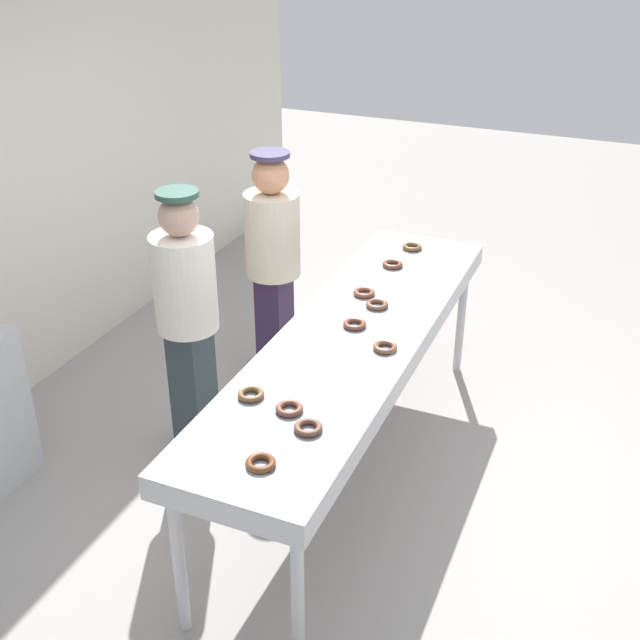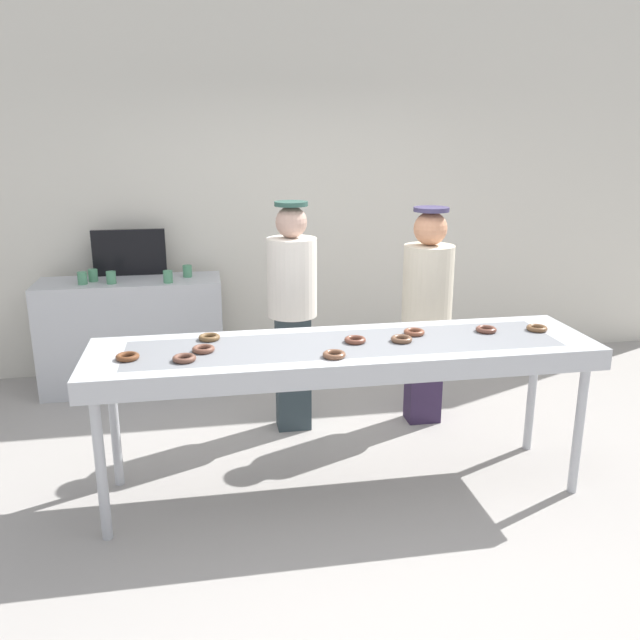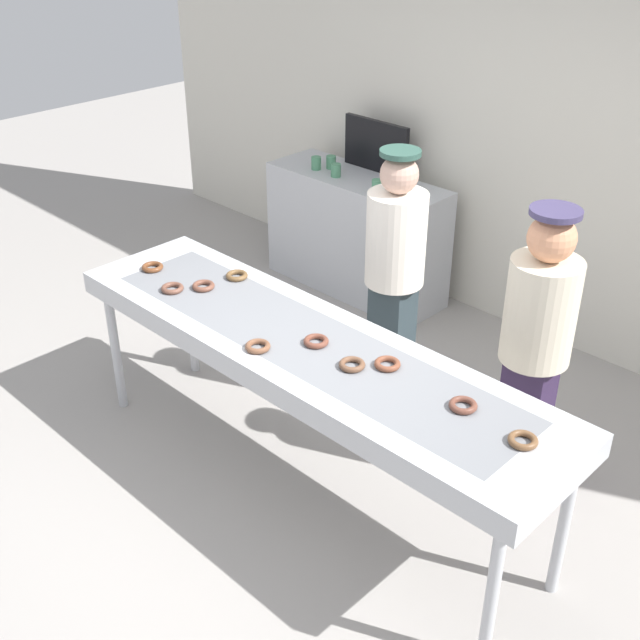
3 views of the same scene
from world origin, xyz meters
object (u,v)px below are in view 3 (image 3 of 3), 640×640
(paper_cup_2, at_px, (411,185))
(menu_display, at_px, (376,146))
(chocolate_donut_6, at_px, (237,276))
(paper_cup_1, at_px, (316,163))
(worker_assistant, at_px, (537,335))
(chocolate_donut_9, at_px, (258,346))
(paper_cup_0, at_px, (336,170))
(fryer_conveyor, at_px, (305,352))
(chocolate_donut_0, at_px, (172,288))
(chocolate_donut_5, at_px, (152,267))
(paper_cup_3, at_px, (331,162))
(chocolate_donut_4, at_px, (463,405))
(worker_baker, at_px, (395,268))
(chocolate_donut_8, at_px, (316,341))
(prep_counter, at_px, (356,234))
(chocolate_donut_7, at_px, (523,440))
(paper_cup_4, at_px, (377,187))
(chocolate_donut_3, at_px, (387,364))
(chocolate_donut_2, at_px, (352,365))
(chocolate_donut_1, at_px, (203,286))

(paper_cup_2, height_order, menu_display, menu_display)
(chocolate_donut_6, distance_m, paper_cup_1, 1.90)
(worker_assistant, bearing_deg, chocolate_donut_9, 47.75)
(paper_cup_0, bearing_deg, fryer_conveyor, -50.42)
(chocolate_donut_0, xyz_separation_m, chocolate_donut_5, (-0.30, 0.08, 0.00))
(paper_cup_3, bearing_deg, chocolate_donut_4, -35.99)
(worker_baker, bearing_deg, paper_cup_0, -32.81)
(chocolate_donut_8, relative_size, prep_counter, 0.08)
(fryer_conveyor, bearing_deg, chocolate_donut_8, 13.76)
(chocolate_donut_4, bearing_deg, chocolate_donut_7, -5.29)
(prep_counter, xyz_separation_m, paper_cup_4, (0.32, -0.15, 0.52))
(chocolate_donut_3, xyz_separation_m, chocolate_donut_5, (-1.65, -0.16, 0.00))
(fryer_conveyor, xyz_separation_m, paper_cup_3, (-1.67, 1.94, 0.12))
(chocolate_donut_2, relative_size, chocolate_donut_3, 1.00)
(chocolate_donut_0, relative_size, chocolate_donut_2, 1.00)
(paper_cup_0, relative_size, menu_display, 0.17)
(chocolate_donut_8, relative_size, worker_baker, 0.08)
(chocolate_donut_8, bearing_deg, paper_cup_4, 122.61)
(worker_baker, bearing_deg, worker_assistant, 178.81)
(chocolate_donut_3, bearing_deg, chocolate_donut_1, -175.18)
(chocolate_donut_1, relative_size, worker_assistant, 0.08)
(fryer_conveyor, bearing_deg, worker_baker, 101.20)
(worker_assistant, relative_size, paper_cup_4, 16.11)
(worker_assistant, bearing_deg, chocolate_donut_4, 95.10)
(worker_baker, bearing_deg, paper_cup_3, -32.89)
(chocolate_donut_2, height_order, chocolate_donut_4, same)
(chocolate_donut_0, xyz_separation_m, chocolate_donut_1, (0.10, 0.14, 0.00))
(chocolate_donut_0, bearing_deg, worker_baker, 55.53)
(chocolate_donut_6, bearing_deg, prep_counter, 109.99)
(chocolate_donut_7, distance_m, paper_cup_1, 3.46)
(chocolate_donut_7, distance_m, paper_cup_2, 2.88)
(paper_cup_1, bearing_deg, chocolate_donut_3, -38.61)
(fryer_conveyor, bearing_deg, chocolate_donut_6, 164.41)
(paper_cup_0, distance_m, paper_cup_3, 0.19)
(chocolate_donut_9, bearing_deg, chocolate_donut_1, 162.81)
(fryer_conveyor, distance_m, chocolate_donut_7, 1.22)
(chocolate_donut_2, xyz_separation_m, worker_baker, (-0.51, 0.93, 0.00))
(chocolate_donut_6, height_order, chocolate_donut_7, same)
(chocolate_donut_2, bearing_deg, chocolate_donut_8, 173.10)
(chocolate_donut_2, xyz_separation_m, menu_display, (-1.73, 2.16, 0.18))
(chocolate_donut_5, height_order, chocolate_donut_6, same)
(chocolate_donut_0, relative_size, paper_cup_3, 1.26)
(chocolate_donut_0, height_order, menu_display, menu_display)
(worker_assistant, bearing_deg, paper_cup_3, -26.19)
(fryer_conveyor, bearing_deg, chocolate_donut_7, 2.36)
(worker_assistant, distance_m, paper_cup_4, 2.08)
(worker_baker, xyz_separation_m, paper_cup_1, (-1.56, 0.94, 0.04))
(chocolate_donut_3, relative_size, paper_cup_2, 1.26)
(chocolate_donut_5, distance_m, worker_baker, 1.41)
(worker_baker, distance_m, paper_cup_1, 1.82)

